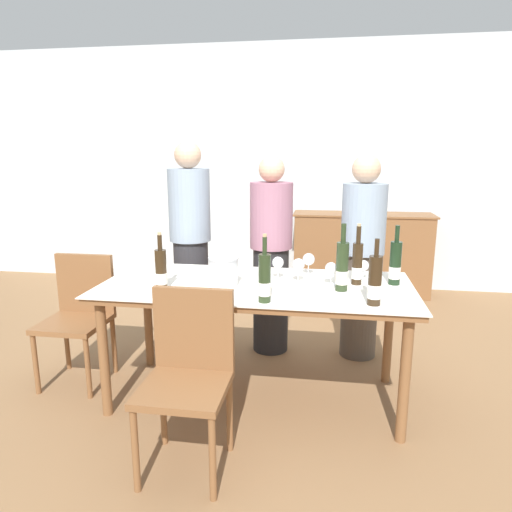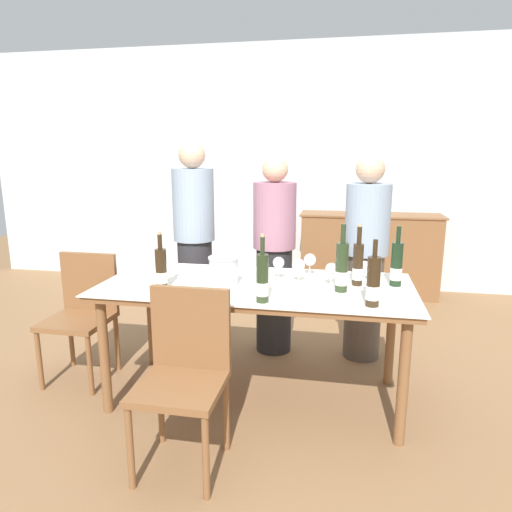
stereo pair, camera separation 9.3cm
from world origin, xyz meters
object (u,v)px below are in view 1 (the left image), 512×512
(wine_bottle_3, at_px, (395,264))
(wine_glass_0, at_px, (363,266))
(dining_table, at_px, (256,295))
(wine_bottle_2, at_px, (357,264))
(person_guest_left, at_px, (271,257))
(wine_bottle_0, at_px, (265,279))
(wine_bottle_4, at_px, (161,270))
(person_guest_right, at_px, (362,259))
(wine_glass_2, at_px, (309,260))
(wine_bottle_1, at_px, (342,267))
(wine_bottle_5, at_px, (375,282))
(wine_glass_4, at_px, (278,264))
(chair_left_end, at_px, (79,309))
(person_host, at_px, (191,246))
(sideboard_cabinet, at_px, (361,254))
(chair_near_front, at_px, (189,367))
(wine_glass_1, at_px, (299,266))
(ice_bucket, at_px, (224,271))
(wine_glass_3, at_px, (331,269))

(wine_bottle_3, relative_size, wine_glass_0, 2.93)
(dining_table, distance_m, wine_bottle_2, 0.66)
(person_guest_left, bearing_deg, wine_bottle_0, -84.73)
(wine_bottle_4, distance_m, person_guest_right, 1.57)
(wine_bottle_2, height_order, wine_glass_2, wine_bottle_2)
(wine_bottle_1, xyz_separation_m, wine_bottle_5, (0.17, -0.24, -0.01))
(dining_table, height_order, wine_glass_4, wine_glass_4)
(chair_left_end, bearing_deg, wine_bottle_1, -4.41)
(wine_bottle_1, bearing_deg, person_guest_left, 122.63)
(wine_bottle_3, distance_m, wine_glass_0, 0.21)
(wine_glass_4, bearing_deg, wine_bottle_4, -153.75)
(wine_glass_2, xyz_separation_m, person_host, (-0.97, 0.52, -0.04))
(sideboard_cabinet, relative_size, wine_bottle_4, 4.45)
(wine_bottle_1, bearing_deg, wine_bottle_3, 29.53)
(wine_bottle_1, relative_size, chair_left_end, 0.46)
(chair_near_front, relative_size, person_guest_right, 0.58)
(wine_bottle_1, relative_size, chair_near_front, 0.45)
(dining_table, relative_size, wine_bottle_1, 4.79)
(wine_bottle_0, xyz_separation_m, chair_near_front, (-0.34, -0.34, -0.38))
(wine_bottle_4, relative_size, wine_glass_1, 2.23)
(wine_bottle_5, relative_size, wine_glass_1, 2.33)
(wine_bottle_0, distance_m, person_guest_left, 1.11)
(ice_bucket, height_order, person_guest_left, person_guest_left)
(wine_bottle_4, relative_size, chair_near_front, 0.38)
(dining_table, bearing_deg, wine_glass_3, 6.44)
(wine_glass_0, bearing_deg, wine_bottle_0, -135.63)
(sideboard_cabinet, relative_size, person_host, 0.93)
(wine_glass_4, bearing_deg, person_host, 139.94)
(wine_bottle_0, distance_m, chair_left_end, 1.48)
(dining_table, distance_m, person_host, 1.04)
(wine_bottle_3, relative_size, chair_near_front, 0.41)
(chair_near_front, bearing_deg, person_host, 106.14)
(wine_glass_0, bearing_deg, wine_glass_3, -140.83)
(sideboard_cabinet, distance_m, wine_glass_4, 2.49)
(wine_glass_1, height_order, person_guest_right, person_guest_right)
(wine_bottle_2, relative_size, chair_left_end, 0.43)
(wine_glass_1, relative_size, chair_near_front, 0.17)
(wine_glass_1, xyz_separation_m, chair_near_front, (-0.50, -0.75, -0.36))
(dining_table, bearing_deg, wine_bottle_0, -73.43)
(sideboard_cabinet, xyz_separation_m, dining_table, (-0.82, -2.48, 0.24))
(sideboard_cabinet, bearing_deg, person_host, -131.29)
(wine_glass_1, height_order, person_guest_left, person_guest_left)
(wine_glass_2, height_order, chair_left_end, wine_glass_2)
(wine_glass_3, bearing_deg, chair_near_front, -133.97)
(chair_left_end, distance_m, person_host, 0.98)
(wine_bottle_5, bearing_deg, wine_bottle_4, 175.39)
(ice_bucket, distance_m, wine_glass_3, 0.66)
(wine_bottle_2, bearing_deg, wine_bottle_3, 8.67)
(wine_bottle_1, distance_m, wine_bottle_4, 1.07)
(wine_bottle_3, height_order, wine_bottle_4, wine_bottle_3)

